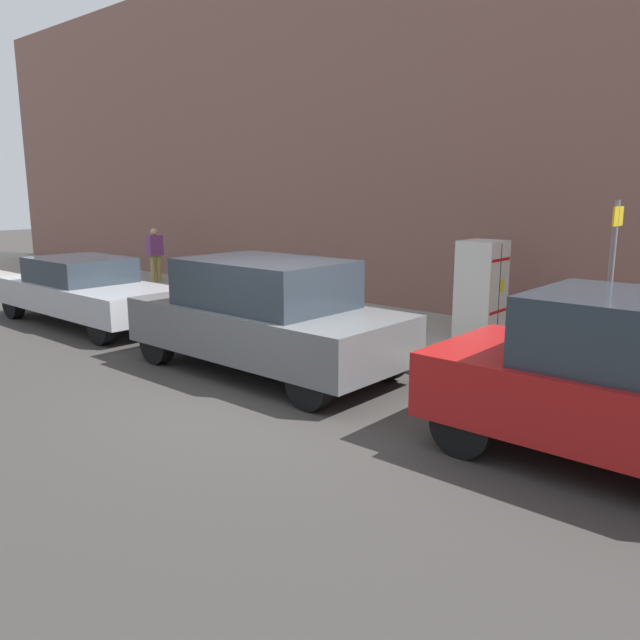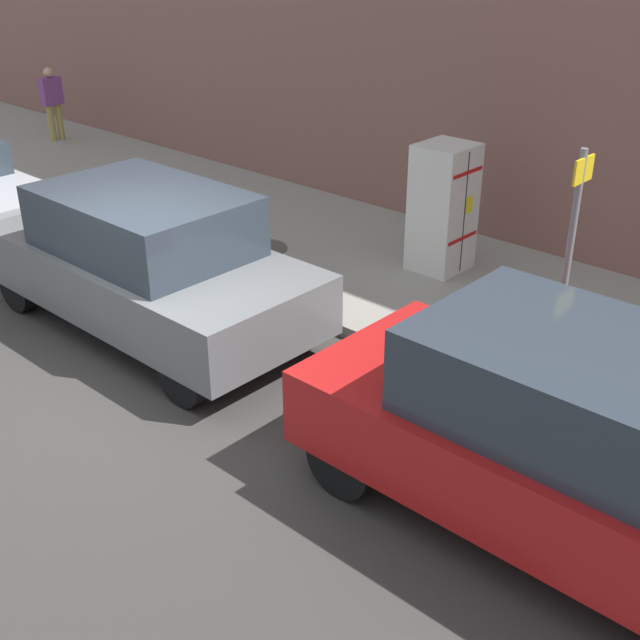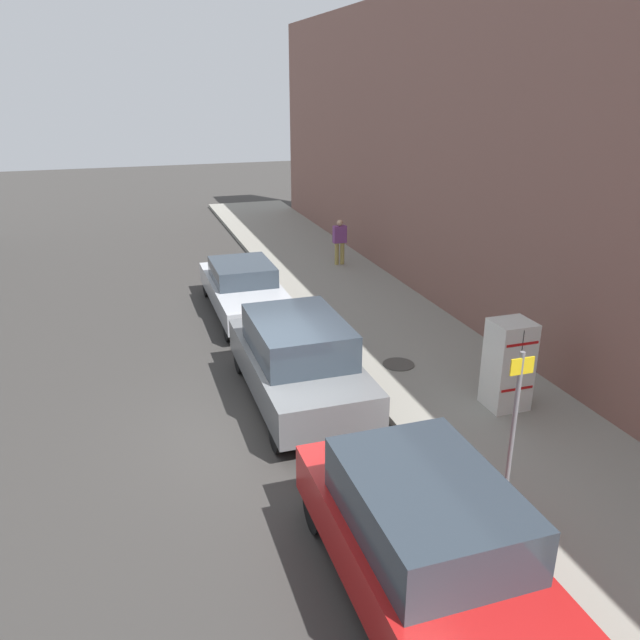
{
  "view_description": "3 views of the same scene",
  "coord_description": "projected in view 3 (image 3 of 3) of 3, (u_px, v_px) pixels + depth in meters",
  "views": [
    {
      "loc": [
        5.6,
        5.82,
        2.72
      ],
      "look_at": [
        -0.34,
        0.64,
        1.09
      ],
      "focal_mm": 35.0,
      "sensor_mm": 36.0,
      "label": 1
    },
    {
      "loc": [
        4.29,
        6.55,
        4.5
      ],
      "look_at": [
        -1.0,
        1.73,
        0.9
      ],
      "focal_mm": 45.0,
      "sensor_mm": 36.0,
      "label": 2
    },
    {
      "loc": [
        2.2,
        9.83,
        5.97
      ],
      "look_at": [
        -1.48,
        -1.53,
        1.39
      ],
      "focal_mm": 35.0,
      "sensor_mm": 36.0,
      "label": 3
    }
  ],
  "objects": [
    {
      "name": "discarded_refrigerator",
      "position": [
        508.0,
        365.0,
        11.67
      ],
      "size": [
        0.74,
        0.69,
        1.73
      ],
      "color": "silver",
      "rests_on": "sidewalk_slab"
    },
    {
      "name": "parked_sedan_silver",
      "position": [
        244.0,
        288.0,
        16.99
      ],
      "size": [
        1.78,
        4.77,
        1.37
      ],
      "color": "silver",
      "rests_on": "ground"
    },
    {
      "name": "sidewalk_slab",
      "position": [
        463.0,
        392.0,
        12.64
      ],
      "size": [
        3.76,
        44.0,
        0.15
      ],
      "primitive_type": "cube",
      "color": "gray",
      "rests_on": "ground"
    },
    {
      "name": "ground_plane",
      "position": [
        269.0,
        427.0,
        11.51
      ],
      "size": [
        80.0,
        80.0,
        0.0
      ],
      "primitive_type": "plane",
      "color": "#383533"
    },
    {
      "name": "parked_suv_gray",
      "position": [
        298.0,
        360.0,
        12.2
      ],
      "size": [
        1.93,
        4.45,
        1.73
      ],
      "color": "slate",
      "rests_on": "ground"
    },
    {
      "name": "pedestrian_walking_far",
      "position": [
        340.0,
        239.0,
        20.93
      ],
      "size": [
        0.44,
        0.22,
        1.53
      ],
      "rotation": [
        0.0,
        0.0,
        3.38
      ],
      "color": "#A8934C",
      "rests_on": "sidewalk_slab"
    },
    {
      "name": "manhole_cover",
      "position": [
        398.0,
        364.0,
        13.7
      ],
      "size": [
        0.7,
        0.7,
        0.02
      ],
      "primitive_type": "cylinder",
      "color": "#47443F",
      "rests_on": "sidewalk_slab"
    },
    {
      "name": "parked_suv_red",
      "position": [
        425.0,
        540.0,
        7.39
      ],
      "size": [
        1.92,
        4.42,
        1.74
      ],
      "color": "red",
      "rests_on": "ground"
    },
    {
      "name": "building_facade_near",
      "position": [
        616.0,
        180.0,
        12.03
      ],
      "size": [
        2.17,
        39.6,
        8.38
      ],
      "primitive_type": "cube",
      "color": "#7F564C",
      "rests_on": "ground"
    },
    {
      "name": "street_sign_post",
      "position": [
        514.0,
        423.0,
        8.66
      ],
      "size": [
        0.36,
        0.07,
        2.46
      ],
      "color": "slate",
      "rests_on": "sidewalk_slab"
    }
  ]
}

